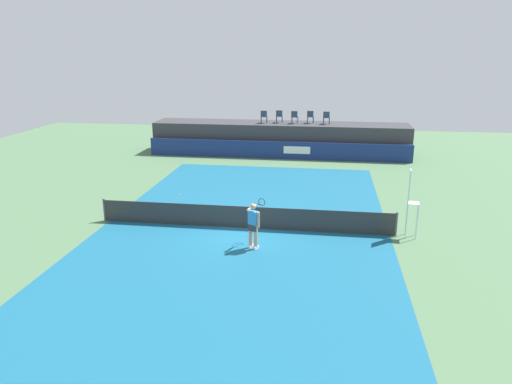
{
  "coord_description": "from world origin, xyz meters",
  "views": [
    {
      "loc": [
        3.28,
        -18.83,
        7.27
      ],
      "look_at": [
        0.21,
        2.0,
        1.0
      ],
      "focal_mm": 33.9,
      "sensor_mm": 36.0,
      "label": 1
    }
  ],
  "objects": [
    {
      "name": "net_post_near",
      "position": [
        -6.2,
        0.0,
        0.5
      ],
      "size": [
        0.1,
        0.1,
        1.0
      ],
      "primitive_type": "cylinder",
      "color": "#4C4C51",
      "rests_on": "ground"
    },
    {
      "name": "ground_plane",
      "position": [
        0.0,
        3.0,
        0.0
      ],
      "size": [
        48.0,
        48.0,
        0.0
      ],
      "primitive_type": "plane",
      "color": "#4C704C"
    },
    {
      "name": "tennis_player",
      "position": [
        0.71,
        -2.05,
        0.96
      ],
      "size": [
        0.61,
        1.26,
        1.77
      ],
      "color": "white",
      "rests_on": "court_inner"
    },
    {
      "name": "spectator_chair_far_right",
      "position": [
        3.23,
        15.16,
        2.69
      ],
      "size": [
        0.48,
        0.48,
        0.89
      ],
      "color": "#2D3D56",
      "rests_on": "spectator_platform"
    },
    {
      "name": "spectator_platform",
      "position": [
        0.0,
        15.3,
        1.1
      ],
      "size": [
        18.0,
        2.8,
        2.2
      ],
      "primitive_type": "cube",
      "color": "#38383D",
      "rests_on": "ground"
    },
    {
      "name": "sponsor_wall",
      "position": [
        0.01,
        13.5,
        0.6
      ],
      "size": [
        18.0,
        0.22,
        1.2
      ],
      "color": "navy",
      "rests_on": "ground"
    },
    {
      "name": "spectator_chair_left",
      "position": [
        -0.08,
        15.35,
        2.69
      ],
      "size": [
        0.45,
        0.45,
        0.89
      ],
      "color": "#2D3D56",
      "rests_on": "spectator_platform"
    },
    {
      "name": "spectator_chair_far_left",
      "position": [
        -1.14,
        15.0,
        2.69
      ],
      "size": [
        0.46,
        0.46,
        0.89
      ],
      "color": "#2D3D56",
      "rests_on": "spectator_platform"
    },
    {
      "name": "umpire_chair",
      "position": [
        6.68,
        0.01,
        1.59
      ],
      "size": [
        0.49,
        0.49,
        2.76
      ],
      "color": "white",
      "rests_on": "ground"
    },
    {
      "name": "court_inner",
      "position": [
        0.0,
        0.0,
        0.0
      ],
      "size": [
        12.0,
        22.0,
        0.0
      ],
      "primitive_type": "cube",
      "color": "#16597A",
      "rests_on": "ground"
    },
    {
      "name": "tennis_ball",
      "position": [
        -4.14,
        4.15,
        0.04
      ],
      "size": [
        0.07,
        0.07,
        0.07
      ],
      "primitive_type": "sphere",
      "color": "#D8EA33",
      "rests_on": "court_inner"
    },
    {
      "name": "spectator_chair_center",
      "position": [
        1.02,
        15.14,
        2.69
      ],
      "size": [
        0.48,
        0.48,
        0.89
      ],
      "color": "#2D3D56",
      "rests_on": "spectator_platform"
    },
    {
      "name": "spectator_chair_right",
      "position": [
        2.11,
        15.41,
        2.69
      ],
      "size": [
        0.48,
        0.48,
        0.89
      ],
      "color": "#2D3D56",
      "rests_on": "spectator_platform"
    },
    {
      "name": "net_post_far",
      "position": [
        6.2,
        0.0,
        0.5
      ],
      "size": [
        0.1,
        0.1,
        1.0
      ],
      "primitive_type": "cylinder",
      "color": "#4C4C51",
      "rests_on": "ground"
    },
    {
      "name": "tennis_net",
      "position": [
        0.0,
        0.0,
        0.47
      ],
      "size": [
        12.4,
        0.02,
        0.95
      ],
      "primitive_type": "cube",
      "color": "#2D2D2D",
      "rests_on": "ground"
    }
  ]
}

